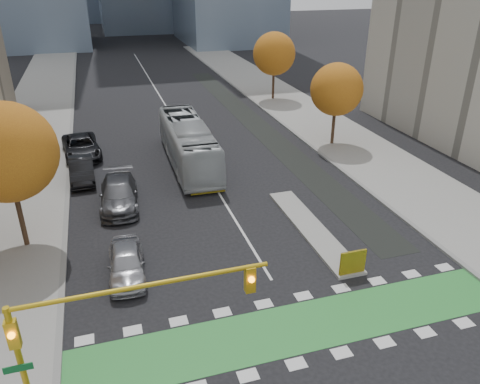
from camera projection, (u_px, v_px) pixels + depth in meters
ground at (315, 351)px, 19.07m from camera, size 300.00×300.00×0.00m
sidewalk_west at (16, 190)px, 32.68m from camera, size 7.00×120.00×0.15m
sidewalk_east at (358, 150)px, 39.81m from camera, size 7.00×120.00×0.15m
curb_west at (68, 183)px, 33.61m from camera, size 0.30×120.00×0.16m
curb_east at (321, 154)px, 38.88m from camera, size 0.30×120.00×0.16m
bike_crossing at (300, 327)px, 20.35m from camera, size 20.00×3.00×0.01m
centre_line at (164, 103)px, 53.49m from camera, size 0.15×70.00×0.01m
bike_lane_paint at (254, 123)px, 46.86m from camera, size 2.50×50.00×0.01m
median_island at (311, 228)px, 27.83m from camera, size 1.60×10.00×0.16m
hazard_board at (353, 262)px, 23.39m from camera, size 1.40×0.12×1.30m
tree_west at (6, 152)px, 23.78m from camera, size 5.20×5.20×8.22m
tree_east_near at (337, 90)px, 39.05m from camera, size 4.40×4.40×7.08m
tree_east_far at (274, 54)px, 52.79m from camera, size 4.80×4.80×7.65m
traffic_signal_west at (102, 321)px, 14.78m from camera, size 8.53×0.56×5.20m
bus at (188, 143)px, 36.40m from camera, size 3.12×12.47×3.46m
parked_car_a at (126, 262)px, 23.43m from camera, size 2.06×4.61×1.54m
parked_car_b at (82, 170)px, 34.02m from camera, size 1.83×4.89×1.59m
parked_car_c at (119, 194)px, 30.30m from camera, size 2.77×5.99×1.69m
parked_car_d at (81, 147)px, 38.30m from camera, size 3.35×6.24×1.66m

